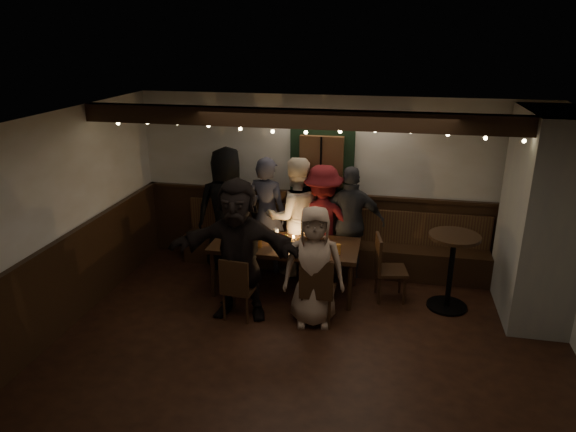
% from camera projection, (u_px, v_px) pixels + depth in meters
% --- Properties ---
extents(room, '(6.02, 5.01, 2.62)m').
position_uv_depth(room, '(407.00, 227.00, 6.60)').
color(room, black).
rests_on(room, ground).
extents(dining_table, '(2.01, 0.86, 0.87)m').
position_uv_depth(dining_table, '(285.00, 248.00, 7.02)').
color(dining_table, black).
rests_on(dining_table, ground).
extents(chair_near_left, '(0.42, 0.42, 0.85)m').
position_uv_depth(chair_near_left, '(237.00, 285.00, 6.37)').
color(chair_near_left, black).
rests_on(chair_near_left, ground).
extents(chair_near_right, '(0.42, 0.42, 0.91)m').
position_uv_depth(chair_near_right, '(317.00, 287.00, 6.24)').
color(chair_near_right, black).
rests_on(chair_near_right, ground).
extents(chair_end, '(0.47, 0.47, 0.91)m').
position_uv_depth(chair_end, '(385.00, 264.00, 6.87)').
color(chair_end, black).
rests_on(chair_end, ground).
extents(high_top, '(0.65, 0.65, 1.03)m').
position_uv_depth(high_top, '(452.00, 262.00, 6.60)').
color(high_top, black).
rests_on(high_top, ground).
extents(person_a, '(1.06, 0.85, 1.88)m').
position_uv_depth(person_a, '(228.00, 209.00, 7.70)').
color(person_a, black).
rests_on(person_a, ground).
extents(person_b, '(0.72, 0.56, 1.76)m').
position_uv_depth(person_b, '(267.00, 214.00, 7.64)').
color(person_b, '#2E2F3C').
rests_on(person_b, ground).
extents(person_c, '(1.07, 0.97, 1.78)m').
position_uv_depth(person_c, '(295.00, 217.00, 7.52)').
color(person_c, beige).
rests_on(person_c, ground).
extents(person_d, '(1.14, 0.72, 1.68)m').
position_uv_depth(person_d, '(322.00, 221.00, 7.47)').
color(person_d, '#4C0D11').
rests_on(person_d, ground).
extents(person_e, '(1.03, 0.55, 1.68)m').
position_uv_depth(person_e, '(351.00, 223.00, 7.42)').
color(person_e, '#2C2C2F').
rests_on(person_e, ground).
extents(person_f, '(1.71, 0.62, 1.82)m').
position_uv_depth(person_f, '(238.00, 249.00, 6.34)').
color(person_f, black).
rests_on(person_f, ground).
extents(person_g, '(0.82, 0.61, 1.53)m').
position_uv_depth(person_g, '(314.00, 267.00, 6.21)').
color(person_g, gray).
rests_on(person_g, ground).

